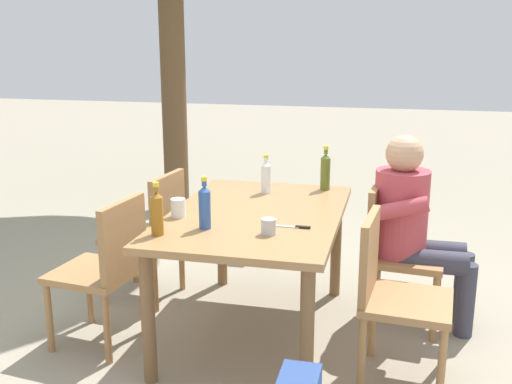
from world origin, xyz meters
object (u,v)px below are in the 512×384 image
dining_table (256,228)px  chair_far_left (107,265)px  bottle_amber (157,212)px  backpack_by_near_side (260,226)px  cup_steel (269,227)px  cup_white (178,208)px  chair_near_left (391,290)px  chair_near_right (394,247)px  table_knife (292,227)px  chair_far_right (153,229)px  bottle_olive (325,171)px  bottle_blue (205,206)px  bottle_clear (266,177)px  person_in_white_shirt (414,222)px

dining_table → chair_far_left: chair_far_left is taller
bottle_amber → backpack_by_near_side: size_ratio=0.60×
cup_steel → cup_white: bearing=71.6°
chair_far_left → cup_steel: bearing=-92.1°
cup_white → chair_near_left: bearing=-96.4°
chair_near_right → table_knife: (-0.57, 0.53, 0.27)m
chair_far_right → table_knife: 1.20m
bottle_olive → backpack_by_near_side: (0.76, 0.62, -0.66)m
chair_far_left → chair_near_left: same height
bottle_olive → backpack_by_near_side: bearing=39.1°
table_knife → chair_far_right: bearing=61.7°
bottle_blue → table_knife: (0.12, -0.44, -0.12)m
cup_steel → backpack_by_near_side: size_ratio=0.18×
chair_near_right → chair_far_right: (-0.02, 1.57, 0.00)m
bottle_blue → cup_steel: bearing=-93.4°
table_knife → cup_steel: bearing=146.0°
chair_near_left → bottle_clear: (0.77, 0.82, 0.37)m
bottle_amber → backpack_by_near_side: 2.00m
chair_far_right → bottle_blue: bearing=-138.7°
chair_near_right → chair_far_left: (-0.68, 1.57, 0.00)m
chair_near_left → bottle_clear: bottle_clear is taller
chair_far_right → bottle_blue: (-0.68, -0.59, 0.38)m
chair_near_right → cup_steel: 1.00m
person_in_white_shirt → bottle_blue: 1.30m
chair_near_right → cup_white: (-0.53, 1.19, 0.32)m
dining_table → cup_steel: size_ratio=17.70×
chair_near_left → bottle_olive: (0.94, 0.46, 0.39)m
chair_far_left → dining_table: bearing=-66.6°
bottle_amber → bottle_clear: bearing=-20.3°
cup_white → dining_table: bearing=-64.7°
chair_far_left → bottle_amber: 0.57m
chair_near_right → bottle_amber: (-0.85, 1.18, 0.38)m
bottle_clear → cup_steel: (-0.82, -0.19, -0.07)m
bottle_amber → cup_steel: bearing=-76.0°
chair_near_right → bottle_blue: bearing=125.4°
table_knife → backpack_by_near_side: size_ratio=0.52×
bottle_amber → bottle_blue: size_ratio=0.98×
bottle_amber → backpack_by_near_side: (1.89, -0.10, -0.65)m
person_in_white_shirt → bottle_blue: (-0.68, 1.08, 0.22)m
chair_near_right → person_in_white_shirt: bearing=-94.1°
dining_table → cup_steel: (-0.37, -0.15, 0.14)m
chair_near_left → table_knife: (0.09, 0.53, 0.27)m
bottle_amber → chair_far_right: bearing=25.1°
bottle_clear → chair_far_right: bearing=99.4°
bottle_olive → table_knife: bearing=175.3°
chair_far_right → bottle_olive: size_ratio=2.98×
dining_table → bottle_clear: (0.44, 0.04, 0.20)m
bottle_clear → bottle_blue: bearing=169.2°
chair_far_left → cup_white: 0.52m
chair_near_right → chair_far_right: bearing=90.6°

